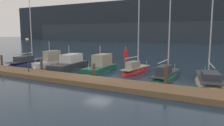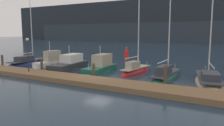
{
  "view_description": "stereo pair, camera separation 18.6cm",
  "coord_description": "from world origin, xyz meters",
  "px_view_note": "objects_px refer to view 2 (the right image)",
  "views": [
    {
      "loc": [
        11.82,
        -18.65,
        4.65
      ],
      "look_at": [
        0.0,
        2.96,
        1.2
      ],
      "focal_mm": 35.0,
      "sensor_mm": 36.0,
      "label": 1
    },
    {
      "loc": [
        11.98,
        -18.56,
        4.65
      ],
      "look_at": [
        0.0,
        2.96,
        1.2
      ],
      "focal_mm": 35.0,
      "sensor_mm": 36.0,
      "label": 2
    }
  ],
  "objects_px": {
    "sailboat_berth_5": "(136,72)",
    "sailboat_berth_6": "(166,76)",
    "sailboat_berth_1": "(29,63)",
    "sailboat_berth_7": "(209,82)",
    "motorboat_berth_2": "(50,64)",
    "dock_lamppost": "(28,49)",
    "channel_buoy": "(126,53)",
    "motorboat_berth_3": "(69,67)",
    "motorboat_berth_4": "(100,68)"
  },
  "relations": [
    {
      "from": "motorboat_berth_3",
      "to": "sailboat_berth_6",
      "type": "height_order",
      "value": "sailboat_berth_6"
    },
    {
      "from": "motorboat_berth_2",
      "to": "sailboat_berth_6",
      "type": "bearing_deg",
      "value": 0.35
    },
    {
      "from": "sailboat_berth_5",
      "to": "sailboat_berth_7",
      "type": "relative_size",
      "value": 0.73
    },
    {
      "from": "motorboat_berth_3",
      "to": "dock_lamppost",
      "type": "xyz_separation_m",
      "value": [
        -1.47,
        -5.06,
        2.57
      ]
    },
    {
      "from": "sailboat_berth_7",
      "to": "channel_buoy",
      "type": "xyz_separation_m",
      "value": [
        -16.28,
        16.55,
        0.54
      ]
    },
    {
      "from": "motorboat_berth_3",
      "to": "sailboat_berth_7",
      "type": "bearing_deg",
      "value": 1.29
    },
    {
      "from": "sailboat_berth_1",
      "to": "dock_lamppost",
      "type": "height_order",
      "value": "sailboat_berth_1"
    },
    {
      "from": "sailboat_berth_6",
      "to": "dock_lamppost",
      "type": "xyz_separation_m",
      "value": [
        -13.61,
        -5.83,
        2.73
      ]
    },
    {
      "from": "motorboat_berth_4",
      "to": "sailboat_berth_7",
      "type": "bearing_deg",
      "value": -1.11
    },
    {
      "from": "sailboat_berth_5",
      "to": "channel_buoy",
      "type": "height_order",
      "value": "sailboat_berth_5"
    },
    {
      "from": "sailboat_berth_7",
      "to": "dock_lamppost",
      "type": "height_order",
      "value": "sailboat_berth_7"
    },
    {
      "from": "motorboat_berth_2",
      "to": "motorboat_berth_4",
      "type": "relative_size",
      "value": 0.84
    },
    {
      "from": "sailboat_berth_1",
      "to": "motorboat_berth_4",
      "type": "distance_m",
      "value": 12.45
    },
    {
      "from": "motorboat_berth_4",
      "to": "sailboat_berth_7",
      "type": "relative_size",
      "value": 0.5
    },
    {
      "from": "sailboat_berth_5",
      "to": "sailboat_berth_6",
      "type": "relative_size",
      "value": 0.92
    },
    {
      "from": "sailboat_berth_7",
      "to": "dock_lamppost",
      "type": "bearing_deg",
      "value": -162.98
    },
    {
      "from": "sailboat_berth_5",
      "to": "dock_lamppost",
      "type": "relative_size",
      "value": 2.49
    },
    {
      "from": "sailboat_berth_1",
      "to": "motorboat_berth_3",
      "type": "relative_size",
      "value": 1.61
    },
    {
      "from": "channel_buoy",
      "to": "dock_lamppost",
      "type": "relative_size",
      "value": 0.51
    },
    {
      "from": "sailboat_berth_7",
      "to": "channel_buoy",
      "type": "relative_size",
      "value": 6.6
    },
    {
      "from": "dock_lamppost",
      "to": "channel_buoy",
      "type": "bearing_deg",
      "value": 86.24
    },
    {
      "from": "motorboat_berth_4",
      "to": "motorboat_berth_3",
      "type": "bearing_deg",
      "value": -172.0
    },
    {
      "from": "channel_buoy",
      "to": "sailboat_berth_1",
      "type": "bearing_deg",
      "value": -116.71
    },
    {
      "from": "motorboat_berth_2",
      "to": "motorboat_berth_4",
      "type": "xyz_separation_m",
      "value": [
        8.24,
        -0.08,
        0.05
      ]
    },
    {
      "from": "motorboat_berth_3",
      "to": "motorboat_berth_4",
      "type": "distance_m",
      "value": 4.3
    },
    {
      "from": "sailboat_berth_1",
      "to": "sailboat_berth_7",
      "type": "bearing_deg",
      "value": -0.8
    },
    {
      "from": "sailboat_berth_5",
      "to": "channel_buoy",
      "type": "distance_m",
      "value": 17.43
    },
    {
      "from": "sailboat_berth_7",
      "to": "motorboat_berth_4",
      "type": "bearing_deg",
      "value": 178.89
    },
    {
      "from": "sailboat_berth_7",
      "to": "channel_buoy",
      "type": "distance_m",
      "value": 23.22
    },
    {
      "from": "motorboat_berth_3",
      "to": "sailboat_berth_6",
      "type": "bearing_deg",
      "value": 3.65
    },
    {
      "from": "motorboat_berth_2",
      "to": "motorboat_berth_4",
      "type": "distance_m",
      "value": 8.24
    },
    {
      "from": "motorboat_berth_2",
      "to": "channel_buoy",
      "type": "bearing_deg",
      "value": 76.35
    },
    {
      "from": "sailboat_berth_7",
      "to": "dock_lamppost",
      "type": "xyz_separation_m",
      "value": [
        -17.72,
        -5.43,
        2.76
      ]
    },
    {
      "from": "sailboat_berth_6",
      "to": "channel_buoy",
      "type": "distance_m",
      "value": 20.22
    },
    {
      "from": "motorboat_berth_2",
      "to": "dock_lamppost",
      "type": "xyz_separation_m",
      "value": [
        2.5,
        -5.74,
        2.54
      ]
    },
    {
      "from": "sailboat_berth_6",
      "to": "sailboat_berth_7",
      "type": "height_order",
      "value": "sailboat_berth_7"
    },
    {
      "from": "motorboat_berth_2",
      "to": "sailboat_berth_5",
      "type": "distance_m",
      "value": 12.4
    },
    {
      "from": "sailboat_berth_1",
      "to": "sailboat_berth_5",
      "type": "relative_size",
      "value": 1.26
    },
    {
      "from": "motorboat_berth_2",
      "to": "sailboat_berth_1",
      "type": "bearing_deg",
      "value": 179.55
    },
    {
      "from": "motorboat_berth_2",
      "to": "dock_lamppost",
      "type": "relative_size",
      "value": 1.44
    },
    {
      "from": "motorboat_berth_3",
      "to": "dock_lamppost",
      "type": "relative_size",
      "value": 1.95
    },
    {
      "from": "motorboat_berth_4",
      "to": "channel_buoy",
      "type": "xyz_separation_m",
      "value": [
        -4.29,
        16.32,
        0.28
      ]
    },
    {
      "from": "motorboat_berth_3",
      "to": "dock_lamppost",
      "type": "bearing_deg",
      "value": -106.24
    },
    {
      "from": "motorboat_berth_2",
      "to": "sailboat_berth_6",
      "type": "distance_m",
      "value": 16.11
    },
    {
      "from": "dock_lamppost",
      "to": "motorboat_berth_3",
      "type": "bearing_deg",
      "value": 73.76
    },
    {
      "from": "motorboat_berth_2",
      "to": "sailboat_berth_5",
      "type": "relative_size",
      "value": 0.58
    },
    {
      "from": "motorboat_berth_3",
      "to": "sailboat_berth_7",
      "type": "xyz_separation_m",
      "value": [
        16.25,
        0.37,
        -0.19
      ]
    },
    {
      "from": "channel_buoy",
      "to": "dock_lamppost",
      "type": "height_order",
      "value": "dock_lamppost"
    },
    {
      "from": "dock_lamppost",
      "to": "motorboat_berth_2",
      "type": "bearing_deg",
      "value": 113.55
    },
    {
      "from": "sailboat_berth_1",
      "to": "sailboat_berth_5",
      "type": "distance_m",
      "value": 16.6
    }
  ]
}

